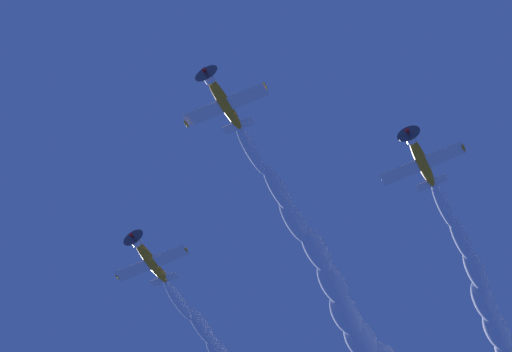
# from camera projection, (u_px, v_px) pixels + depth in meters

# --- Properties ---
(airplane_lead) EXTENTS (7.26, 8.08, 2.70)m
(airplane_lead) POSITION_uv_depth(u_px,v_px,m) (223.00, 101.00, 81.39)
(airplane_lead) COLOR orange
(airplane_left_wingman) EXTENTS (7.26, 8.09, 2.46)m
(airplane_left_wingman) POSITION_uv_depth(u_px,v_px,m) (421.00, 159.00, 84.14)
(airplane_left_wingman) COLOR orange
(airplane_right_wingman) EXTENTS (7.26, 8.09, 2.45)m
(airplane_right_wingman) POSITION_uv_depth(u_px,v_px,m) (149.00, 259.00, 91.61)
(airplane_right_wingman) COLOR orange
(smoke_trail_lead) EXTENTS (40.38, 14.47, 4.15)m
(smoke_trail_lead) POSITION_uv_depth(u_px,v_px,m) (358.00, 328.00, 97.59)
(smoke_trail_lead) COLOR white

